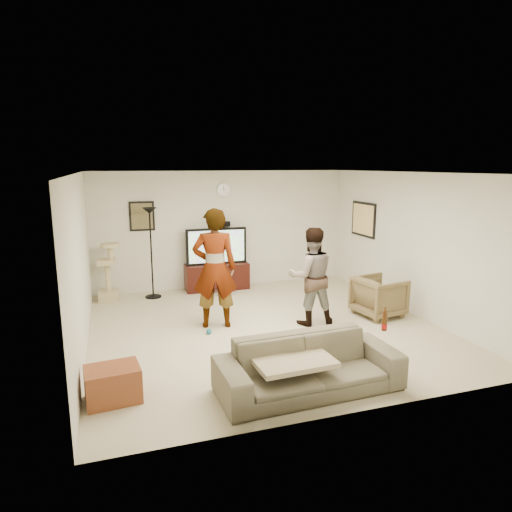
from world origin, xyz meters
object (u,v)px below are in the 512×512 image
object	(u,v)px
tv_stand	(217,276)
tv	(216,246)
floor_lamp	(151,253)
side_table	(113,384)
person_left	(215,268)
cat_tree	(107,272)
armchair	(379,296)
beer_bottle	(385,321)
person_right	(311,276)
sofa	(309,365)

from	to	relation	value
tv_stand	tv	world-z (taller)	tv
tv	floor_lamp	size ratio (longest dim) A/B	0.71
side_table	floor_lamp	bearing A→B (deg)	78.41
person_left	cat_tree	bearing A→B (deg)	-39.24
floor_lamp	armchair	xyz separation A→B (m)	(3.68, -2.37, -0.55)
armchair	side_table	bearing A→B (deg)	100.48
beer_bottle	armchair	distance (m)	2.50
person_right	armchair	bearing A→B (deg)	-171.52
tv_stand	floor_lamp	size ratio (longest dim) A/B	0.74
tv_stand	tv	xyz separation A→B (m)	(0.00, 0.00, 0.66)
person_right	sofa	bearing A→B (deg)	73.60
sofa	beer_bottle	bearing A→B (deg)	-1.91
cat_tree	side_table	bearing A→B (deg)	-89.56
cat_tree	sofa	world-z (taller)	cat_tree
sofa	armchair	world-z (taller)	armchair
tv	armchair	xyz separation A→B (m)	(2.32, -2.56, -0.59)
sofa	cat_tree	bearing A→B (deg)	114.34
tv	armchair	distance (m)	3.51
tv_stand	armchair	distance (m)	3.46
floor_lamp	person_right	bearing A→B (deg)	-45.02
tv_stand	floor_lamp	distance (m)	1.51
sofa	beer_bottle	size ratio (longest dim) A/B	8.66
tv	cat_tree	bearing A→B (deg)	-176.48
armchair	side_table	world-z (taller)	armchair
tv	beer_bottle	xyz separation A→B (m)	(1.01, -4.66, -0.18)
beer_bottle	armchair	size ratio (longest dim) A/B	0.33
tv	side_table	xyz separation A→B (m)	(-2.18, -4.18, -0.74)
cat_tree	beer_bottle	distance (m)	5.55
person_right	side_table	distance (m)	3.63
person_right	tv_stand	bearing A→B (deg)	-59.78
tv_stand	sofa	xyz separation A→B (m)	(0.02, -4.66, 0.04)
tv	cat_tree	distance (m)	2.25
tv_stand	cat_tree	bearing A→B (deg)	-176.48
sofa	tv	bearing A→B (deg)	88.31
cat_tree	armchair	bearing A→B (deg)	-28.16
tv_stand	side_table	distance (m)	4.71
cat_tree	side_table	xyz separation A→B (m)	(0.03, -4.04, -0.38)
floor_lamp	side_table	bearing A→B (deg)	-101.59
person_left	sofa	distance (m)	2.62
tv	side_table	size ratio (longest dim) A/B	2.17
tv	beer_bottle	distance (m)	4.77
armchair	floor_lamp	bearing A→B (deg)	47.89
floor_lamp	cat_tree	world-z (taller)	floor_lamp
cat_tree	beer_bottle	bearing A→B (deg)	-54.49
floor_lamp	person_left	size ratio (longest dim) A/B	0.92
person_left	beer_bottle	distance (m)	2.92
cat_tree	person_right	bearing A→B (deg)	-36.95
tv	person_left	world-z (taller)	person_left
floor_lamp	armchair	world-z (taller)	floor_lamp
cat_tree	sofa	bearing A→B (deg)	-63.75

